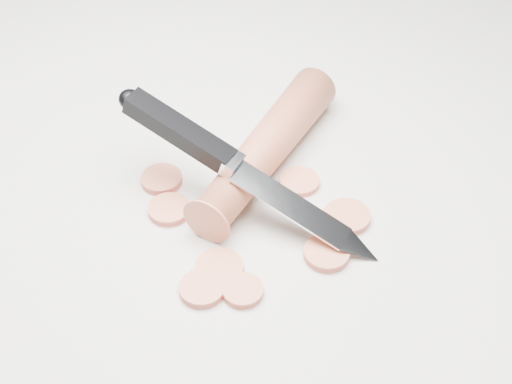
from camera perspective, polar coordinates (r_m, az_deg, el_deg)
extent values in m
plane|color=beige|center=(0.63, -1.32, 0.24)|extent=(2.40, 2.40, 0.00)
cylinder|color=#B85535|center=(0.63, 0.85, 3.59)|extent=(0.16, 0.18, 0.04)
cylinder|color=#D96948|center=(0.61, -6.95, -1.40)|extent=(0.04, 0.04, 0.01)
cylinder|color=#D96948|center=(0.56, -2.95, -6.08)|extent=(0.04, 0.04, 0.01)
cylinder|color=#D96948|center=(0.63, 3.50, 0.84)|extent=(0.04, 0.04, 0.01)
cylinder|color=#D96948|center=(0.60, 6.14, -2.39)|extent=(0.03, 0.03, 0.01)
cylinder|color=#D96948|center=(0.60, 7.28, -1.98)|extent=(0.04, 0.04, 0.01)
cylinder|color=#D96948|center=(0.63, -7.57, 1.02)|extent=(0.04, 0.04, 0.01)
cylinder|color=#D96948|center=(0.57, 5.66, -4.91)|extent=(0.04, 0.04, 0.01)
cylinder|color=#D96948|center=(0.55, -4.32, -7.70)|extent=(0.04, 0.04, 0.01)
cylinder|color=#D96948|center=(0.55, -1.07, -7.89)|extent=(0.03, 0.03, 0.01)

